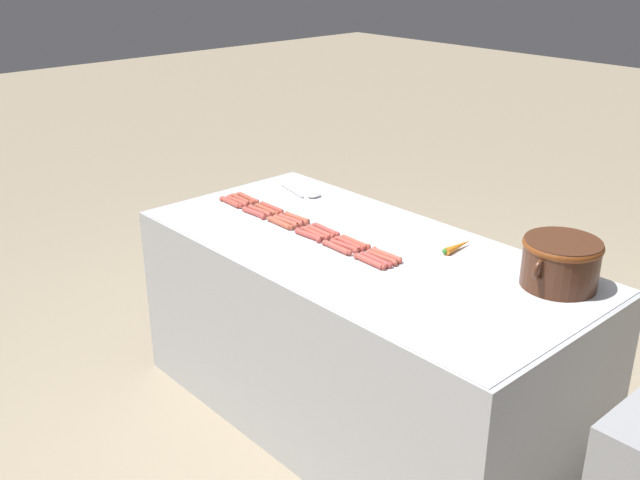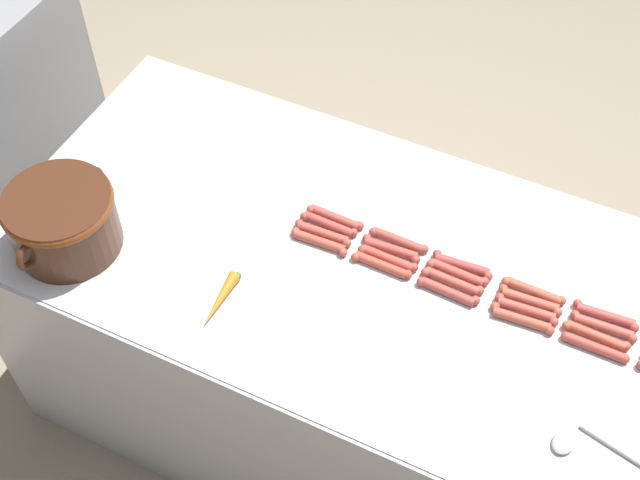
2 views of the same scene
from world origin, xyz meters
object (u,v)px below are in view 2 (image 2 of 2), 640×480
(hot_dog_9, at_px, (452,281))
(hot_dog_20, at_px, (533,291))
(hot_dog_7, at_px, (596,336))
(hot_dog_14, at_px, (530,300))
(hot_dog_1, at_px, (595,346))
(hot_dog_19, at_px, (606,316))
(hot_dog_2, at_px, (522,319))
(hot_dog_21, at_px, (462,265))
(hot_dog_15, at_px, (457,273))
(hot_dog_16, at_px, (391,249))
(hot_dog_13, at_px, (603,327))
(hot_dog_5, at_px, (319,242))
(hot_dog_17, at_px, (329,224))
(hot_dog_4, at_px, (382,265))
(serving_spoon, at_px, (585,446))
(hot_dog_3, at_px, (448,291))
(hot_dog_8, at_px, (526,310))
(bean_pot, at_px, (62,218))
(hot_dog_23, at_px, (335,217))
(hot_dog_10, at_px, (388,258))
(carrot, at_px, (220,299))
(hot_dog_11, at_px, (323,233))

(hot_dog_9, distance_m, hot_dog_20, 0.20)
(hot_dog_7, xyz_separation_m, hot_dog_14, (0.03, 0.17, 0.00))
(hot_dog_1, distance_m, hot_dog_19, 0.10)
(hot_dog_2, distance_m, hot_dog_21, 0.21)
(hot_dog_15, relative_size, hot_dog_16, 1.00)
(hot_dog_13, bearing_deg, hot_dog_5, 94.77)
(hot_dog_17, distance_m, hot_dog_19, 0.74)
(hot_dog_19, relative_size, hot_dog_20, 1.00)
(hot_dog_17, xyz_separation_m, hot_dog_21, (0.03, -0.37, 0.00))
(hot_dog_4, distance_m, hot_dog_16, 0.06)
(hot_dog_4, xyz_separation_m, hot_dog_13, (0.06, -0.56, 0.00))
(hot_dog_5, height_order, serving_spoon, hot_dog_5)
(hot_dog_3, relative_size, hot_dog_19, 1.00)
(hot_dog_3, height_order, hot_dog_5, same)
(hot_dog_16, bearing_deg, hot_dog_20, -85.14)
(hot_dog_20, bearing_deg, hot_dog_17, 92.81)
(hot_dog_5, height_order, hot_dog_15, same)
(hot_dog_4, distance_m, hot_dog_8, 0.38)
(hot_dog_8, distance_m, hot_dog_15, 0.19)
(bean_pot, bearing_deg, hot_dog_16, -66.19)
(hot_dog_2, relative_size, hot_dog_23, 1.00)
(hot_dog_13, relative_size, serving_spoon, 0.61)
(hot_dog_16, bearing_deg, hot_dog_23, 79.11)
(hot_dog_5, distance_m, hot_dog_15, 0.37)
(hot_dog_8, distance_m, hot_dog_14, 0.03)
(hot_dog_5, relative_size, hot_dog_19, 1.00)
(hot_dog_10, bearing_deg, serving_spoon, -116.01)
(hot_dog_2, relative_size, hot_dog_9, 1.00)
(hot_dog_21, height_order, carrot, carrot)
(hot_dog_20, height_order, carrot, carrot)
(serving_spoon, bearing_deg, hot_dog_19, 6.84)
(hot_dog_4, height_order, carrot, carrot)
(hot_dog_21, relative_size, bean_pot, 0.47)
(hot_dog_3, height_order, hot_dog_10, same)
(hot_dog_3, xyz_separation_m, hot_dog_21, (0.09, -0.00, 0.00))
(hot_dog_7, xyz_separation_m, hot_dog_21, (0.06, 0.36, 0.00))
(hot_dog_4, distance_m, bean_pot, 0.82)
(hot_dog_2, height_order, hot_dog_10, same)
(hot_dog_20, bearing_deg, hot_dog_14, -178.14)
(hot_dog_5, distance_m, hot_dog_9, 0.36)
(hot_dog_11, relative_size, bean_pot, 0.47)
(hot_dog_13, distance_m, carrot, 0.94)
(hot_dog_4, distance_m, hot_dog_13, 0.56)
(serving_spoon, height_order, carrot, carrot)
(bean_pot, bearing_deg, hot_dog_14, -73.48)
(hot_dog_21, height_order, serving_spoon, hot_dog_21)
(hot_dog_8, xyz_separation_m, carrot, (-0.30, 0.69, 0.00))
(hot_dog_14, bearing_deg, bean_pot, 106.52)
(hot_dog_2, distance_m, hot_dog_3, 0.19)
(hot_dog_20, xyz_separation_m, carrot, (-0.36, 0.69, 0.00))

